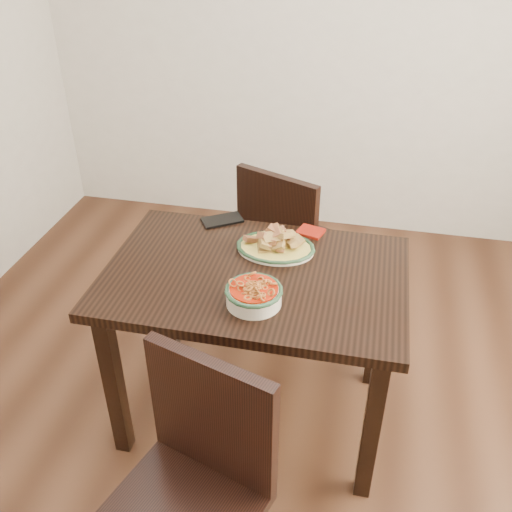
% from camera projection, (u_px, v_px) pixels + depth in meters
% --- Properties ---
extents(floor, '(3.50, 3.50, 0.00)m').
position_uv_depth(floor, '(266.00, 412.00, 2.53)').
color(floor, '#381F11').
rests_on(floor, ground).
extents(wall_back, '(3.50, 0.10, 2.60)m').
position_uv_depth(wall_back, '(330.00, 22.00, 3.24)').
color(wall_back, beige).
rests_on(wall_back, ground).
extents(dining_table, '(1.12, 0.75, 0.75)m').
position_uv_depth(dining_table, '(255.00, 295.00, 2.18)').
color(dining_table, black).
rests_on(dining_table, ground).
extents(chair_far, '(0.55, 0.55, 0.89)m').
position_uv_depth(chair_far, '(288.00, 240.00, 2.79)').
color(chair_far, black).
rests_on(chair_far, ground).
extents(chair_near, '(0.53, 0.53, 0.89)m').
position_uv_depth(chair_near, '(194.00, 480.00, 1.67)').
color(chair_near, black).
rests_on(chair_near, ground).
extents(fish_plate, '(0.30, 0.24, 0.11)m').
position_uv_depth(fish_plate, '(276.00, 241.00, 2.23)').
color(fish_plate, beige).
rests_on(fish_plate, dining_table).
extents(noodle_bowl, '(0.20, 0.20, 0.08)m').
position_uv_depth(noodle_bowl, '(254.00, 293.00, 1.95)').
color(noodle_bowl, beige).
rests_on(noodle_bowl, dining_table).
extents(smartphone, '(0.19, 0.17, 0.01)m').
position_uv_depth(smartphone, '(222.00, 220.00, 2.44)').
color(smartphone, black).
rests_on(smartphone, dining_table).
extents(napkin, '(0.12, 0.11, 0.01)m').
position_uv_depth(napkin, '(311.00, 232.00, 2.36)').
color(napkin, maroon).
rests_on(napkin, dining_table).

